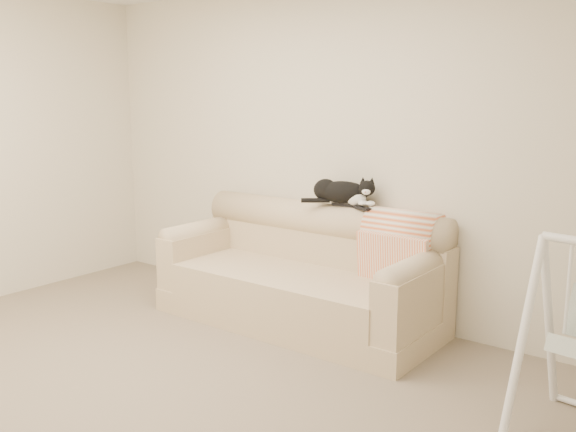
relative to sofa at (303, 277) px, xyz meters
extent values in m
plane|color=#756655|center=(0.04, -1.62, -0.35)|extent=(5.00, 5.00, 0.00)
cube|color=beige|center=(0.04, 0.38, 0.95)|extent=(5.00, 0.04, 2.60)
cube|color=tan|center=(0.00, -0.09, -0.26)|extent=(2.20, 0.90, 0.18)
cube|color=tan|center=(0.00, -0.20, -0.05)|extent=(1.80, 0.68, 0.24)
cube|color=tan|center=(0.00, 0.25, 0.08)|extent=(2.20, 0.22, 0.50)
cylinder|color=tan|center=(0.00, 0.25, 0.41)|extent=(2.16, 0.28, 0.28)
cube|color=tan|center=(-0.99, -0.09, 0.04)|extent=(0.20, 0.88, 0.42)
cylinder|color=tan|center=(-0.99, -0.09, 0.25)|extent=(0.18, 0.84, 0.18)
cube|color=tan|center=(0.99, -0.09, 0.04)|extent=(0.20, 0.88, 0.42)
cylinder|color=tan|center=(0.99, -0.09, 0.25)|extent=(0.18, 0.84, 0.18)
cube|color=black|center=(0.20, 0.24, 0.56)|extent=(0.18, 0.07, 0.02)
cube|color=gray|center=(0.20, 0.24, 0.57)|extent=(0.10, 0.05, 0.01)
cube|color=black|center=(0.40, 0.20, 0.56)|extent=(0.18, 0.11, 0.02)
ellipsoid|color=black|center=(0.20, 0.24, 0.65)|extent=(0.44, 0.31, 0.17)
ellipsoid|color=black|center=(0.06, 0.21, 0.66)|extent=(0.23, 0.22, 0.17)
ellipsoid|color=white|center=(0.31, 0.25, 0.62)|extent=(0.18, 0.15, 0.12)
ellipsoid|color=black|center=(0.40, 0.27, 0.70)|extent=(0.16, 0.16, 0.12)
ellipsoid|color=white|center=(0.41, 0.22, 0.68)|extent=(0.08, 0.07, 0.05)
sphere|color=#BF7272|center=(0.42, 0.20, 0.68)|extent=(0.01, 0.01, 0.01)
cone|color=black|center=(0.36, 0.27, 0.76)|extent=(0.07, 0.07, 0.06)
cone|color=black|center=(0.42, 0.29, 0.76)|extent=(0.05, 0.06, 0.06)
sphere|color=olive|center=(0.39, 0.22, 0.71)|extent=(0.02, 0.02, 0.02)
sphere|color=olive|center=(0.43, 0.23, 0.71)|extent=(0.02, 0.02, 0.02)
ellipsoid|color=white|center=(0.39, 0.23, 0.59)|extent=(0.10, 0.11, 0.04)
ellipsoid|color=white|center=(0.44, 0.25, 0.59)|extent=(0.10, 0.11, 0.04)
cylinder|color=black|center=(0.03, 0.12, 0.59)|extent=(0.20, 0.16, 0.04)
cylinder|color=orange|center=(0.72, 0.25, 0.41)|extent=(0.55, 0.33, 0.33)
cube|color=orange|center=(0.72, 0.08, 0.21)|extent=(0.55, 0.09, 0.42)
cylinder|color=white|center=(1.88, -0.66, 0.16)|extent=(0.09, 0.37, 1.04)
cylinder|color=white|center=(1.92, -0.35, 0.16)|extent=(0.09, 0.37, 1.04)
cylinder|color=white|center=(2.05, -0.53, 0.43)|extent=(0.02, 0.02, 0.49)
camera|label=1|loc=(2.81, -3.87, 1.39)|focal=40.00mm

